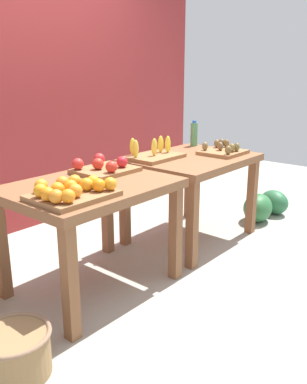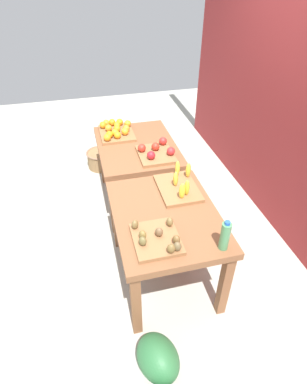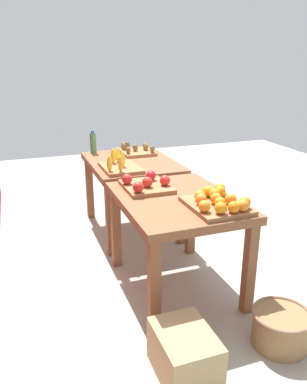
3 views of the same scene
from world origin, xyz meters
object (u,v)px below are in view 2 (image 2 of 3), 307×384
display_table_right (165,223)px  watermelon_pile (162,379)px  apple_bin (156,152)px  water_bottle (225,236)px  kiwi_bin (157,238)px  cardboard_produce_box (147,151)px  orange_bin (116,130)px  display_table_left (137,153)px  banana_crate (179,186)px  wicker_basket (100,159)px

display_table_right → watermelon_pile: (0.90, -0.27, -0.49)m
display_table_right → apple_bin: bearing=170.6°
apple_bin → water_bottle: bearing=6.1°
kiwi_bin → cardboard_produce_box: size_ratio=0.91×
kiwi_bin → water_bottle: 0.46m
watermelon_pile → apple_bin: bearing=166.9°
apple_bin → orange_bin: bearing=-149.8°
display_table_left → kiwi_bin: size_ratio=2.86×
orange_bin → banana_crate: banana_crate is taller
display_table_right → watermelon_pile: bearing=-16.5°
kiwi_bin → wicker_basket: 2.30m
watermelon_pile → cardboard_produce_box: size_ratio=1.74×
banana_crate → cardboard_produce_box: bearing=176.2°
display_table_left → orange_bin: size_ratio=2.30×
kiwi_bin → banana_crate: bearing=148.6°
cardboard_produce_box → banana_crate: bearing=-3.8°
kiwi_bin → water_bottle: bearing=68.5°
cardboard_produce_box → apple_bin: bearing=-8.2°
display_table_left → wicker_basket: 1.02m
display_table_left → banana_crate: bearing=12.5°
orange_bin → kiwi_bin: bearing=1.2°
apple_bin → kiwi_bin: bearing=-14.0°
display_table_right → apple_bin: apple_bin is taller
display_table_left → display_table_right: same height
display_table_left → cardboard_produce_box: display_table_left is taller
orange_bin → wicker_basket: (-0.53, -0.18, -0.65)m
orange_bin → apple_bin: apple_bin is taller
watermelon_pile → cardboard_produce_box: (-2.86, 0.57, 0.01)m
banana_crate → water_bottle: 0.71m
apple_bin → cardboard_produce_box: (-1.09, 0.16, -0.63)m
banana_crate → wicker_basket: bearing=-162.1°
apple_bin → kiwi_bin: apple_bin is taller
water_bottle → wicker_basket: size_ratio=0.66×
wicker_basket → display_table_left: bearing=23.2°
water_bottle → wicker_basket: 2.55m
wicker_basket → banana_crate: bearing=17.9°
display_table_left → banana_crate: size_ratio=2.36×
wicker_basket → apple_bin: bearing=24.6°
orange_bin → kiwi_bin: size_ratio=1.24×
orange_bin → cardboard_produce_box: bearing=139.2°
banana_crate → water_bottle: (0.70, 0.09, 0.07)m
display_table_right → water_bottle: 0.56m
banana_crate → kiwi_bin: 0.63m
display_table_left → apple_bin: 0.33m
display_table_right → water_bottle: (0.43, 0.28, 0.22)m
kiwi_bin → water_bottle: water_bottle is taller
display_table_left → apple_bin: apple_bin is taller
orange_bin → wicker_basket: orange_bin is taller
display_table_left → display_table_right: size_ratio=1.00×
apple_bin → banana_crate: banana_crate is taller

